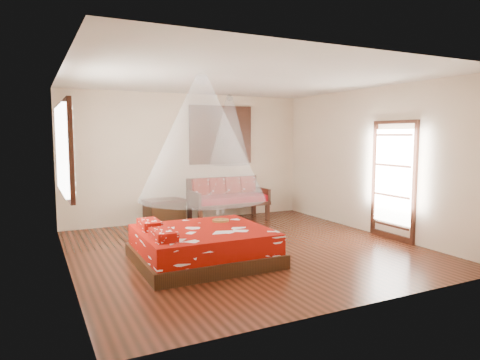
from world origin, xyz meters
TOP-DOWN VIEW (x-y plane):
  - room at (0.00, 0.00)m, footprint 5.54×5.54m
  - bed at (-0.92, -0.40)m, footprint 1.97×1.78m
  - daybed at (0.77, 2.38)m, footprint 1.74×0.77m
  - storage_chest at (-0.67, 2.45)m, footprint 0.86×0.67m
  - shutter_panel at (0.77, 2.72)m, footprint 1.52×0.06m
  - window_left at (-2.71, 0.20)m, footprint 0.10×1.74m
  - glazed_door at (2.72, -0.60)m, footprint 0.08×1.02m
  - wine_tray at (-0.44, 0.01)m, footprint 0.27×0.27m
  - mosquito_net_main at (-0.91, -0.40)m, footprint 1.88×1.88m
  - mosquito_net_daybed at (0.77, 2.25)m, footprint 0.88×0.88m

SIDE VIEW (x-z plane):
  - bed at x=-0.92m, z-range -0.06..0.57m
  - storage_chest at x=-0.67m, z-range 0.00..0.55m
  - daybed at x=0.77m, z-range 0.05..0.99m
  - wine_tray at x=-0.44m, z-range 0.45..0.67m
  - glazed_door at x=2.72m, z-range -0.01..2.15m
  - room at x=0.00m, z-range -0.02..2.82m
  - window_left at x=-2.71m, z-range 1.03..2.37m
  - mosquito_net_main at x=-0.91m, z-range 0.95..2.75m
  - shutter_panel at x=0.77m, z-range 1.24..2.56m
  - mosquito_net_daybed at x=0.77m, z-range 1.25..2.75m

